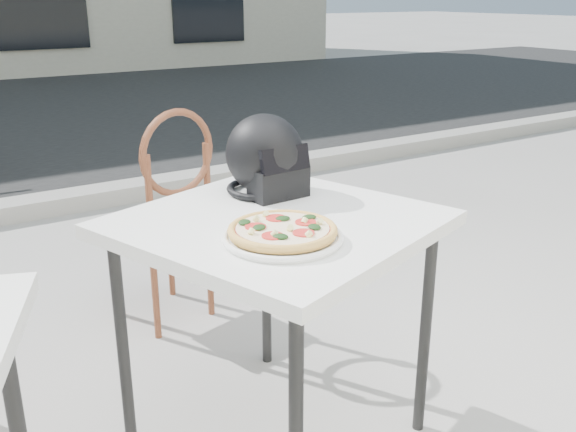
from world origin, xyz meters
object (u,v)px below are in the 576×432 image
cafe_table_main (277,240)px  pizza (283,230)px  helmet (266,159)px  plate (283,238)px  cafe_chair_main (168,207)px

cafe_table_main → pizza: (-0.09, -0.18, 0.11)m
cafe_table_main → helmet: helmet is taller
helmet → pizza: bearing=-118.8°
helmet → plate: bearing=-118.8°
cafe_table_main → cafe_chair_main: cafe_chair_main is taller
cafe_table_main → cafe_chair_main: 1.01m
cafe_table_main → pizza: 0.23m
plate → helmet: size_ratio=1.52×
plate → cafe_chair_main: bearing=83.5°
cafe_table_main → cafe_chair_main: size_ratio=1.07×
cafe_chair_main → pizza: bearing=69.9°
pizza → helmet: bearing=64.7°
cafe_table_main → helmet: bearing=66.3°
plate → pizza: 0.02m
plate → cafe_chair_main: cafe_chair_main is taller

